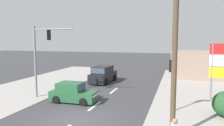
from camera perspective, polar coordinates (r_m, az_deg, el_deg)
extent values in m
plane|color=#3A3A3D|center=(13.87, -9.21, -14.50)|extent=(140.00, 140.00, 0.00)
cube|color=silver|center=(16.47, -4.56, -11.08)|extent=(0.20, 2.40, 0.01)
cube|color=silver|center=(21.04, 0.43, -7.26)|extent=(0.20, 2.40, 0.01)
cube|color=#A39E99|center=(21.72, -25.10, -7.40)|extent=(8.00, 40.00, 0.02)
cylinder|color=#4C3D2B|center=(10.76, 16.22, 8.66)|extent=(0.26, 0.26, 10.77)
cylinder|color=slate|center=(19.43, -19.40, 0.25)|extent=(0.18, 0.18, 6.00)
cylinder|color=slate|center=(18.27, -15.29, 8.51)|extent=(3.60, 0.33, 0.11)
cube|color=black|center=(18.46, -16.17, 7.06)|extent=(0.22, 0.27, 0.68)
cube|color=black|center=(18.46, -16.17, 7.06)|extent=(0.07, 0.44, 0.84)
sphere|color=red|center=(18.54, -16.49, 7.72)|extent=(0.13, 0.13, 0.13)
sphere|color=black|center=(18.53, -16.47, 7.04)|extent=(0.13, 0.13, 0.13)
sphere|color=black|center=(18.53, -16.45, 6.36)|extent=(0.13, 0.13, 0.13)
cylinder|color=slate|center=(15.22, 15.33, -7.27)|extent=(0.12, 0.12, 2.80)
cube|color=black|center=(14.92, 15.52, -0.75)|extent=(0.28, 0.23, 0.68)
cube|color=black|center=(14.92, 15.52, -0.75)|extent=(0.44, 0.08, 0.84)
sphere|color=red|center=(14.78, 15.58, 0.04)|extent=(0.13, 0.13, 0.13)
sphere|color=black|center=(14.80, 15.55, -0.81)|extent=(0.13, 0.13, 0.13)
sphere|color=black|center=(14.83, 15.53, -1.65)|extent=(0.13, 0.13, 0.13)
cylinder|color=slate|center=(19.38, 24.56, -2.06)|extent=(0.16, 0.16, 4.60)
cube|color=red|center=(19.36, 27.29, 3.31)|extent=(2.10, 0.14, 0.84)
cube|color=silver|center=(19.42, 27.16, 0.51)|extent=(2.10, 0.14, 0.84)
cube|color=yellow|center=(19.52, 27.02, -2.27)|extent=(2.10, 0.14, 0.84)
cube|color=#235633|center=(17.53, -9.88, -8.38)|extent=(3.62, 1.64, 0.76)
cube|color=#235633|center=(17.50, -10.81, -6.06)|extent=(1.91, 1.50, 0.64)
cube|color=#384756|center=(17.09, -7.89, -6.31)|extent=(0.07, 1.36, 0.54)
cube|color=#384756|center=(17.96, -13.59, -5.82)|extent=(0.07, 1.33, 0.51)
cube|color=white|center=(16.79, -4.24, -8.35)|extent=(0.05, 1.36, 0.14)
cylinder|color=black|center=(17.85, -5.47, -8.74)|extent=(0.60, 0.19, 0.60)
cylinder|color=black|center=(16.43, -7.56, -10.08)|extent=(0.60, 0.19, 0.60)
cylinder|color=black|center=(18.77, -11.88, -8.11)|extent=(0.60, 0.19, 0.60)
cylinder|color=black|center=(17.42, -14.39, -9.28)|extent=(0.60, 0.19, 0.60)
cube|color=black|center=(25.13, -2.29, -3.60)|extent=(2.07, 4.59, 1.00)
cube|color=black|center=(24.81, -2.47, -1.67)|extent=(1.86, 2.78, 0.76)
cube|color=#384756|center=(26.07, -1.34, -1.29)|extent=(1.58, 0.14, 0.65)
cube|color=#384756|center=(23.56, -3.73, -2.09)|extent=(1.55, 0.14, 0.61)
cube|color=white|center=(27.18, -0.50, -2.38)|extent=(1.56, 0.12, 0.14)
cylinder|color=black|center=(26.79, -3.00, -3.60)|extent=(0.26, 0.73, 0.72)
cylinder|color=black|center=(26.15, 0.73, -3.83)|extent=(0.26, 0.73, 0.72)
cylinder|color=black|center=(24.28, -5.55, -4.63)|extent=(0.26, 0.73, 0.72)
cylinder|color=black|center=(23.57, -1.48, -4.93)|extent=(0.26, 0.73, 0.72)
sphere|color=#9E7051|center=(9.69, 16.15, -14.32)|extent=(0.22, 0.22, 0.22)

